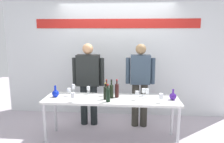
{
  "coord_description": "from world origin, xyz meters",
  "views": [
    {
      "loc": [
        0.32,
        -3.65,
        1.91
      ],
      "look_at": [
        0.0,
        0.15,
        1.21
      ],
      "focal_mm": 35.55,
      "sensor_mm": 36.0,
      "label": 1
    }
  ],
  "objects_px": {
    "wine_bottle_4": "(117,90)",
    "wine_glass_right_2": "(147,91)",
    "decanter_blue_right": "(173,96)",
    "wine_glass_right_0": "(137,93)",
    "wine_glass_right_1": "(144,91)",
    "wine_glass_right_3": "(161,96)",
    "wine_bottle_2": "(107,89)",
    "wine_glass_left_2": "(73,87)",
    "wine_bottle_0": "(105,92)",
    "wine_bottle_1": "(112,90)",
    "display_table": "(111,102)",
    "wine_glass_left_1": "(69,90)",
    "wine_glass_left_3": "(88,88)",
    "wine_glass_left_0": "(73,95)",
    "presenter_right": "(140,81)",
    "decanter_blue_left": "(55,93)",
    "wine_bottle_3": "(108,94)",
    "presenter_left": "(88,79)"
  },
  "relations": [
    {
      "from": "wine_glass_right_2",
      "to": "decanter_blue_right",
      "type": "bearing_deg",
      "value": -13.56
    },
    {
      "from": "wine_bottle_1",
      "to": "wine_glass_right_0",
      "type": "xyz_separation_m",
      "value": [
        0.43,
        -0.07,
        -0.02
      ]
    },
    {
      "from": "wine_bottle_4",
      "to": "wine_glass_right_2",
      "type": "relative_size",
      "value": 2.04
    },
    {
      "from": "wine_bottle_0",
      "to": "wine_bottle_1",
      "type": "bearing_deg",
      "value": 43.98
    },
    {
      "from": "display_table",
      "to": "presenter_right",
      "type": "distance_m",
      "value": 0.85
    },
    {
      "from": "wine_glass_left_1",
      "to": "wine_glass_left_3",
      "type": "bearing_deg",
      "value": 22.83
    },
    {
      "from": "presenter_left",
      "to": "wine_bottle_3",
      "type": "bearing_deg",
      "value": -59.79
    },
    {
      "from": "decanter_blue_right",
      "to": "wine_bottle_2",
      "type": "bearing_deg",
      "value": 171.48
    },
    {
      "from": "wine_glass_right_1",
      "to": "wine_glass_left_1",
      "type": "bearing_deg",
      "value": -175.11
    },
    {
      "from": "presenter_right",
      "to": "wine_bottle_1",
      "type": "distance_m",
      "value": 0.79
    },
    {
      "from": "wine_bottle_2",
      "to": "wine_glass_right_3",
      "type": "xyz_separation_m",
      "value": [
        0.92,
        -0.34,
        -0.02
      ]
    },
    {
      "from": "presenter_right",
      "to": "wine_bottle_1",
      "type": "height_order",
      "value": "presenter_right"
    },
    {
      "from": "wine_bottle_0",
      "to": "wine_glass_right_2",
      "type": "height_order",
      "value": "wine_bottle_0"
    },
    {
      "from": "wine_bottle_0",
      "to": "wine_bottle_1",
      "type": "distance_m",
      "value": 0.13
    },
    {
      "from": "wine_bottle_0",
      "to": "wine_glass_right_2",
      "type": "bearing_deg",
      "value": 12.81
    },
    {
      "from": "wine_bottle_2",
      "to": "wine_glass_right_2",
      "type": "height_order",
      "value": "wine_bottle_2"
    },
    {
      "from": "wine_glass_right_2",
      "to": "wine_bottle_2",
      "type": "bearing_deg",
      "value": 174.5
    },
    {
      "from": "decanter_blue_right",
      "to": "wine_glass_left_2",
      "type": "bearing_deg",
      "value": 171.41
    },
    {
      "from": "decanter_blue_right",
      "to": "wine_glass_left_0",
      "type": "distance_m",
      "value": 1.66
    },
    {
      "from": "decanter_blue_left",
      "to": "wine_bottle_3",
      "type": "relative_size",
      "value": 0.69
    },
    {
      "from": "decanter_blue_left",
      "to": "wine_bottle_3",
      "type": "height_order",
      "value": "wine_bottle_3"
    },
    {
      "from": "presenter_right",
      "to": "wine_glass_right_2",
      "type": "height_order",
      "value": "presenter_right"
    },
    {
      "from": "decanter_blue_left",
      "to": "wine_glass_left_2",
      "type": "bearing_deg",
      "value": 46.45
    },
    {
      "from": "display_table",
      "to": "wine_glass_right_0",
      "type": "distance_m",
      "value": 0.47
    },
    {
      "from": "wine_bottle_4",
      "to": "wine_glass_left_2",
      "type": "height_order",
      "value": "wine_bottle_4"
    },
    {
      "from": "wine_bottle_0",
      "to": "wine_glass_right_3",
      "type": "height_order",
      "value": "wine_bottle_0"
    },
    {
      "from": "decanter_blue_left",
      "to": "wine_glass_left_2",
      "type": "relative_size",
      "value": 1.22
    },
    {
      "from": "decanter_blue_right",
      "to": "wine_glass_left_3",
      "type": "height_order",
      "value": "decanter_blue_right"
    },
    {
      "from": "wine_glass_left_1",
      "to": "wine_glass_right_2",
      "type": "distance_m",
      "value": 1.38
    },
    {
      "from": "wine_glass_right_1",
      "to": "wine_glass_right_3",
      "type": "relative_size",
      "value": 0.89
    },
    {
      "from": "wine_bottle_2",
      "to": "wine_bottle_1",
      "type": "bearing_deg",
      "value": -53.34
    },
    {
      "from": "wine_bottle_0",
      "to": "wine_glass_left_2",
      "type": "xyz_separation_m",
      "value": [
        -0.64,
        0.33,
        -0.01
      ]
    },
    {
      "from": "decanter_blue_right",
      "to": "wine_glass_left_0",
      "type": "xyz_separation_m",
      "value": [
        -1.64,
        -0.25,
        0.05
      ]
    },
    {
      "from": "wine_glass_right_1",
      "to": "wine_bottle_4",
      "type": "bearing_deg",
      "value": -165.48
    },
    {
      "from": "wine_glass_left_3",
      "to": "wine_glass_right_1",
      "type": "xyz_separation_m",
      "value": [
        1.0,
        -0.02,
        -0.01
      ]
    },
    {
      "from": "wine_bottle_2",
      "to": "wine_glass_right_0",
      "type": "distance_m",
      "value": 0.57
    },
    {
      "from": "wine_glass_right_1",
      "to": "wine_glass_right_2",
      "type": "xyz_separation_m",
      "value": [
        0.06,
        -0.09,
        0.01
      ]
    },
    {
      "from": "decanter_blue_right",
      "to": "wine_bottle_2",
      "type": "height_order",
      "value": "wine_bottle_2"
    },
    {
      "from": "presenter_left",
      "to": "wine_glass_left_2",
      "type": "relative_size",
      "value": 10.02
    },
    {
      "from": "presenter_left",
      "to": "wine_bottle_0",
      "type": "xyz_separation_m",
      "value": [
        0.42,
        -0.69,
        -0.07
      ]
    },
    {
      "from": "wine_glass_left_2",
      "to": "wine_glass_right_1",
      "type": "relative_size",
      "value": 1.24
    },
    {
      "from": "wine_glass_right_3",
      "to": "wine_bottle_2",
      "type": "bearing_deg",
      "value": 159.83
    },
    {
      "from": "display_table",
      "to": "wine_glass_left_1",
      "type": "xyz_separation_m",
      "value": [
        -0.76,
        0.07,
        0.17
      ]
    },
    {
      "from": "display_table",
      "to": "wine_glass_left_2",
      "type": "relative_size",
      "value": 13.92
    },
    {
      "from": "wine_glass_right_0",
      "to": "wine_glass_right_1",
      "type": "bearing_deg",
      "value": 60.71
    },
    {
      "from": "wine_bottle_4",
      "to": "wine_glass_left_1",
      "type": "bearing_deg",
      "value": 179.43
    },
    {
      "from": "wine_bottle_0",
      "to": "wine_bottle_2",
      "type": "height_order",
      "value": "wine_bottle_2"
    },
    {
      "from": "wine_glass_left_2",
      "to": "wine_glass_right_0",
      "type": "relative_size",
      "value": 1.12
    },
    {
      "from": "wine_glass_left_2",
      "to": "wine_glass_left_3",
      "type": "relative_size",
      "value": 1.12
    },
    {
      "from": "wine_bottle_0",
      "to": "wine_glass_left_3",
      "type": "xyz_separation_m",
      "value": [
        -0.34,
        0.27,
        -0.02
      ]
    }
  ]
}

